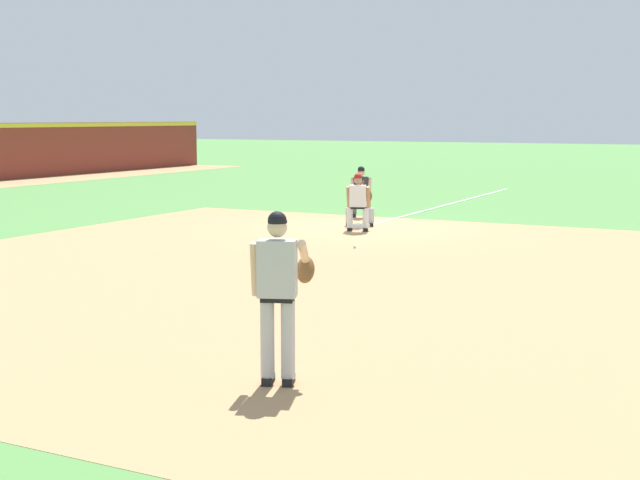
{
  "coord_description": "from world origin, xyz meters",
  "views": [
    {
      "loc": [
        -20.84,
        -9.43,
        2.82
      ],
      "look_at": [
        -9.01,
        -3.41,
        1.0
      ],
      "focal_mm": 50.0,
      "sensor_mm": 36.0,
      "label": 1
    }
  ],
  "objects_px": {
    "first_base_bag": "(360,226)",
    "baserunner": "(358,200)",
    "baseball": "(355,247)",
    "pitcher": "(279,287)",
    "first_baseman": "(361,199)",
    "umpire": "(361,190)"
  },
  "relations": [
    {
      "from": "first_base_bag",
      "to": "umpire",
      "type": "height_order",
      "value": "umpire"
    },
    {
      "from": "baseball",
      "to": "baserunner",
      "type": "xyz_separation_m",
      "value": [
        2.71,
        1.17,
        0.76
      ]
    },
    {
      "from": "baseball",
      "to": "first_base_bag",
      "type": "bearing_deg",
      "value": 22.47
    },
    {
      "from": "baserunner",
      "to": "first_baseman",
      "type": "bearing_deg",
      "value": 20.47
    },
    {
      "from": "baserunner",
      "to": "first_base_bag",
      "type": "bearing_deg",
      "value": 18.93
    },
    {
      "from": "pitcher",
      "to": "baseball",
      "type": "bearing_deg",
      "value": 20.19
    },
    {
      "from": "first_baseman",
      "to": "baserunner",
      "type": "height_order",
      "value": "baserunner"
    },
    {
      "from": "baseball",
      "to": "pitcher",
      "type": "relative_size",
      "value": 0.04
    },
    {
      "from": "first_baseman",
      "to": "umpire",
      "type": "bearing_deg",
      "value": 23.99
    },
    {
      "from": "first_base_bag",
      "to": "baserunner",
      "type": "relative_size",
      "value": 0.26
    },
    {
      "from": "baseball",
      "to": "umpire",
      "type": "bearing_deg",
      "value": 23.1
    },
    {
      "from": "baseball",
      "to": "first_baseman",
      "type": "distance_m",
      "value": 4.0
    },
    {
      "from": "pitcher",
      "to": "baserunner",
      "type": "bearing_deg",
      "value": 20.9
    },
    {
      "from": "first_base_bag",
      "to": "baserunner",
      "type": "distance_m",
      "value": 1.03
    },
    {
      "from": "pitcher",
      "to": "first_baseman",
      "type": "relative_size",
      "value": 1.39
    },
    {
      "from": "baseball",
      "to": "umpire",
      "type": "distance_m",
      "value": 6.2
    },
    {
      "from": "first_baseman",
      "to": "baserunner",
      "type": "xyz_separation_m",
      "value": [
        -0.93,
        -0.35,
        0.06
      ]
    },
    {
      "from": "pitcher",
      "to": "umpire",
      "type": "height_order",
      "value": "pitcher"
    },
    {
      "from": "umpire",
      "to": "baseball",
      "type": "bearing_deg",
      "value": -156.9
    },
    {
      "from": "umpire",
      "to": "pitcher",
      "type": "bearing_deg",
      "value": -158.71
    },
    {
      "from": "first_base_bag",
      "to": "umpire",
      "type": "bearing_deg",
      "value": 24.01
    },
    {
      "from": "first_baseman",
      "to": "umpire",
      "type": "relative_size",
      "value": 0.92
    }
  ]
}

